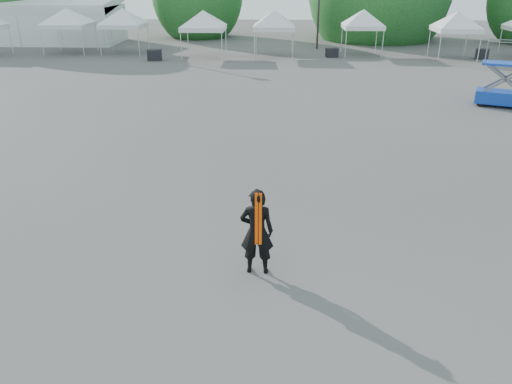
{
  "coord_description": "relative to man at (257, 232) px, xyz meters",
  "views": [
    {
      "loc": [
        -0.2,
        -10.82,
        5.82
      ],
      "look_at": [
        -0.64,
        -0.58,
        1.3
      ],
      "focal_mm": 35.0,
      "sensor_mm": 36.0,
      "label": 1
    }
  ],
  "objects": [
    {
      "name": "crate_mid",
      "position": [
        4.39,
        29.48,
        -0.63
      ],
      "size": [
        0.96,
        0.82,
        0.65
      ],
      "primitive_type": "cube",
      "rotation": [
        0.0,
        0.0,
        0.23
      ],
      "color": "black",
      "rests_on": "ground"
    },
    {
      "name": "tent_d",
      "position": [
        -5.1,
        28.92,
        2.1
      ],
      "size": [
        4.42,
        4.42,
        3.88
      ],
      "color": "silver",
      "rests_on": "ground"
    },
    {
      "name": "tent_e",
      "position": [
        0.04,
        29.47,
        2.1
      ],
      "size": [
        4.2,
        4.2,
        3.88
      ],
      "color": "silver",
      "rests_on": "ground"
    },
    {
      "name": "tent_g",
      "position": [
        13.04,
        28.87,
        2.1
      ],
      "size": [
        4.16,
        4.16,
        3.88
      ],
      "color": "silver",
      "rests_on": "ground"
    },
    {
      "name": "marquee",
      "position": [
        -21.43,
        36.8,
        1.02
      ],
      "size": [
        15.0,
        6.25,
        4.23
      ],
      "color": "white",
      "rests_on": "ground"
    },
    {
      "name": "scissor_lift",
      "position": [
        10.96,
        14.76,
        0.55
      ],
      "size": [
        2.58,
        1.96,
        2.99
      ],
      "rotation": [
        0.0,
        0.0,
        -0.39
      ],
      "color": "#0C37A1",
      "rests_on": "ground"
    },
    {
      "name": "tent_f",
      "position": [
        6.68,
        30.53,
        2.1
      ],
      "size": [
        4.1,
        4.1,
        3.88
      ],
      "color": "silver",
      "rests_on": "ground"
    },
    {
      "name": "tent_c",
      "position": [
        -11.57,
        30.77,
        2.1
      ],
      "size": [
        4.47,
        4.47,
        3.88
      ],
      "color": "silver",
      "rests_on": "ground"
    },
    {
      "name": "crate_east",
      "position": [
        15.27,
        29.06,
        -0.59
      ],
      "size": [
        1.12,
        1.0,
        0.72
      ],
      "primitive_type": "cube",
      "rotation": [
        0.0,
        0.0,
        -0.36
      ],
      "color": "black",
      "rests_on": "ground"
    },
    {
      "name": "crate_west",
      "position": [
        -8.51,
        27.4,
        -0.57
      ],
      "size": [
        1.08,
        0.89,
        0.76
      ],
      "primitive_type": "cube",
      "rotation": [
        0.0,
        0.0,
        0.14
      ],
      "color": "black",
      "rests_on": "ground"
    },
    {
      "name": "man",
      "position": [
        0.0,
        0.0,
        0.0
      ],
      "size": [
        0.7,
        0.46,
        1.9
      ],
      "rotation": [
        0.0,
        0.0,
        3.14
      ],
      "color": "black",
      "rests_on": "ground"
    },
    {
      "name": "ground",
      "position": [
        0.57,
        1.8,
        -0.95
      ],
      "size": [
        120.0,
        120.0,
        0.0
      ],
      "primitive_type": "plane",
      "color": "#474442",
      "rests_on": "ground"
    },
    {
      "name": "tent_b",
      "position": [
        -15.9,
        30.76,
        2.1
      ],
      "size": [
        4.66,
        4.66,
        3.88
      ],
      "color": "silver",
      "rests_on": "ground"
    }
  ]
}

